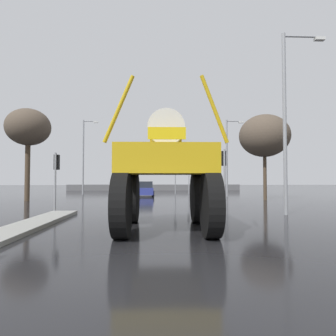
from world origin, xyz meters
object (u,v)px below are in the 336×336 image
object	(u,v)px
oversize_sprayer	(166,170)
traffic_signal_far_left	(175,168)
bare_tree_right	(264,136)
streetlight_far_right	(228,154)
bare_tree_left	(28,128)
sedan_ahead	(145,189)
traffic_signal_far_right	(189,172)
traffic_signal_near_left	(56,169)
streetlight_far_left	(84,153)
streetlight_near_right	(288,113)
traffic_signal_near_right	(224,166)

from	to	relation	value
oversize_sprayer	traffic_signal_far_left	world-z (taller)	oversize_sprayer
traffic_signal_far_left	bare_tree_right	world-z (taller)	bare_tree_right
streetlight_far_right	bare_tree_left	bearing A→B (deg)	-163.28
sedan_ahead	bare_tree_left	size ratio (longest dim) A/B	0.56
traffic_signal_far_right	streetlight_far_right	bearing A→B (deg)	-55.34
traffic_signal_near_left	streetlight_far_left	xyz separation A→B (m)	(-2.67, 17.18, 2.36)
streetlight_far_left	bare_tree_right	bearing A→B (deg)	-28.26
oversize_sprayer	streetlight_near_right	world-z (taller)	streetlight_near_right
traffic_signal_far_right	streetlight_near_right	xyz separation A→B (m)	(2.77, -20.01, 2.52)
traffic_signal_far_right	streetlight_far_right	size ratio (longest dim) A/B	0.45
traffic_signal_near_right	streetlight_far_left	size ratio (longest dim) A/B	0.41
traffic_signal_near_left	traffic_signal_near_right	xyz separation A→B (m)	(9.45, -0.00, 0.18)
sedan_ahead	bare_tree_left	distance (m)	12.45
oversize_sprayer	bare_tree_left	distance (m)	17.68
sedan_ahead	traffic_signal_near_right	bearing A→B (deg)	-162.31
streetlight_far_right	traffic_signal_far_right	bearing A→B (deg)	124.66
traffic_signal_near_left	bare_tree_right	bearing A→B (deg)	27.81
oversize_sprayer	streetlight_near_right	bearing A→B (deg)	-57.58
streetlight_far_right	bare_tree_right	world-z (taller)	streetlight_far_right
streetlight_near_right	bare_tree_left	distance (m)	19.60
traffic_signal_far_left	streetlight_far_left	bearing A→B (deg)	-176.66
traffic_signal_near_right	traffic_signal_far_right	xyz separation A→B (m)	(-0.02, 17.80, 0.04)
oversize_sprayer	bare_tree_right	size ratio (longest dim) A/B	0.74
traffic_signal_near_right	traffic_signal_far_left	xyz separation A→B (m)	(-1.62, 17.79, 0.51)
traffic_signal_near_right	streetlight_near_right	world-z (taller)	streetlight_near_right
sedan_ahead	streetlight_far_right	size ratio (longest dim) A/B	0.53
bare_tree_left	traffic_signal_far_left	bearing A→B (deg)	39.24
streetlight_far_left	streetlight_far_right	size ratio (longest dim) A/B	1.09
sedan_ahead	oversize_sprayer	bearing A→B (deg)	-177.79
traffic_signal_near_right	bare_tree_right	bearing A→B (deg)	55.64
traffic_signal_near_right	streetlight_near_right	size ratio (longest dim) A/B	0.38
sedan_ahead	streetlight_far_right	world-z (taller)	streetlight_far_right
streetlight_far_left	sedan_ahead	bearing A→B (deg)	-24.12
streetlight_far_left	bare_tree_right	size ratio (longest dim) A/B	1.18
traffic_signal_near_right	streetlight_near_right	distance (m)	4.36
bare_tree_left	bare_tree_right	size ratio (longest dim) A/B	1.03
traffic_signal_near_left	traffic_signal_far_right	size ratio (longest dim) A/B	0.92
oversize_sprayer	bare_tree_right	distance (m)	16.78
traffic_signal_near_left	streetlight_far_left	size ratio (longest dim) A/B	0.38
sedan_ahead	traffic_signal_far_right	distance (m)	6.57
streetlight_near_right	bare_tree_right	xyz separation A→B (m)	(2.58, 10.01, 0.34)
traffic_signal_near_left	traffic_signal_far_left	xyz separation A→B (m)	(7.83, 17.79, 0.69)
oversize_sprayer	bare_tree_right	bearing A→B (deg)	-31.66
streetlight_near_right	streetlight_far_left	distance (m)	24.44
traffic_signal_near_left	bare_tree_right	size ratio (longest dim) A/B	0.45
traffic_signal_near_left	traffic_signal_far_left	size ratio (longest dim) A/B	0.78
sedan_ahead	bare_tree_right	xyz separation A→B (m)	(10.39, -6.22, 4.72)
traffic_signal_far_left	streetlight_far_right	bearing A→B (deg)	-44.64
traffic_signal_far_left	bare_tree_right	bearing A→B (deg)	-55.15
traffic_signal_near_left	traffic_signal_far_right	bearing A→B (deg)	62.09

